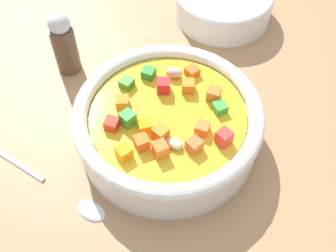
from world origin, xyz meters
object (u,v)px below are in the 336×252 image
at_px(spoon, 50,184).
at_px(pepper_shaker, 64,43).
at_px(side_bowl_small, 224,2).
at_px(soup_bowl_main, 168,123).

bearing_deg(spoon, pepper_shaker, 123.87).
bearing_deg(side_bowl_small, soup_bowl_main, 102.86).
xyz_separation_m(spoon, side_bowl_small, (-0.02, -0.34, 0.02)).
relative_size(soup_bowl_main, side_bowl_small, 1.48).
distance_m(soup_bowl_main, spoon, 0.14).
distance_m(soup_bowl_main, side_bowl_small, 0.23).
xyz_separation_m(soup_bowl_main, spoon, (0.07, 0.12, -0.03)).
bearing_deg(soup_bowl_main, pepper_shaker, -9.08).
xyz_separation_m(spoon, pepper_shaker, (0.10, -0.14, 0.04)).
bearing_deg(pepper_shaker, spoon, 123.63).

